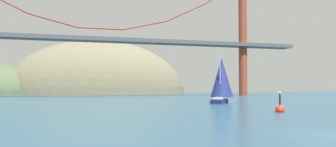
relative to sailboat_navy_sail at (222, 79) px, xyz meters
The scene contains 5 objects.
ground_plane 46.29m from the sailboat_navy_sail, 108.36° to the right, with size 360.00×360.00×0.00m, color navy.
headland_center 91.86m from the sailboat_navy_sail, 95.95° to the left, with size 72.11×44.00×43.86m, color #6B664C.
suspension_bridge 55.13m from the sailboat_navy_sail, 105.81° to the left, with size 132.46×6.00×40.61m.
sailboat_navy_sail is the anchor object (origin of this frame).
channel_buoy 25.57m from the sailboat_navy_sail, 101.01° to the right, with size 1.10×1.10×2.64m.
Camera 1 is at (-16.96, -19.25, 2.98)m, focal length 40.69 mm.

